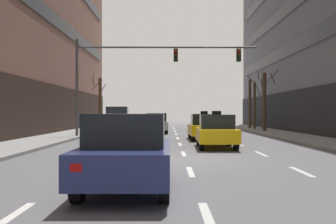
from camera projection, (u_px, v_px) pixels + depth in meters
ground_plane at (187, 160)px, 14.53m from camera, size 120.00×120.00×0.00m
lane_stripe_l1_s2 at (12, 217)px, 6.54m from camera, size 0.16×2.00×0.01m
lane_stripe_l1_s3 at (80, 172)px, 11.54m from camera, size 0.16×2.00×0.01m
lane_stripe_l1_s4 at (107, 154)px, 16.54m from camera, size 0.16×2.00×0.01m
lane_stripe_l1_s5 at (122, 144)px, 21.54m from camera, size 0.16×2.00×0.01m
lane_stripe_l1_s6 at (131, 138)px, 26.54m from camera, size 0.16×2.00×0.01m
lane_stripe_l1_s7 at (137, 134)px, 31.54m from camera, size 0.16×2.00×0.01m
lane_stripe_l1_s8 at (141, 131)px, 36.54m from camera, size 0.16×2.00×0.01m
lane_stripe_l1_s9 at (145, 129)px, 41.54m from camera, size 0.16×2.00×0.01m
lane_stripe_l1_s10 at (147, 127)px, 46.54m from camera, size 0.16×2.00×0.01m
lane_stripe_l2_s2 at (209, 217)px, 6.53m from camera, size 0.16×2.00×0.01m
lane_stripe_l2_s3 at (192, 172)px, 11.53m from camera, size 0.16×2.00×0.01m
lane_stripe_l2_s4 at (185, 154)px, 16.53m from camera, size 0.16×2.00×0.01m
lane_stripe_l2_s5 at (181, 144)px, 21.53m from camera, size 0.16×2.00×0.01m
lane_stripe_l2_s6 at (179, 138)px, 26.53m from camera, size 0.16×2.00×0.01m
lane_stripe_l2_s7 at (177, 134)px, 31.53m from camera, size 0.16×2.00×0.01m
lane_stripe_l2_s8 at (176, 131)px, 36.53m from camera, size 0.16×2.00×0.01m
lane_stripe_l2_s9 at (175, 129)px, 41.53m from camera, size 0.16×2.00×0.01m
lane_stripe_l2_s10 at (175, 127)px, 46.53m from camera, size 0.16×2.00×0.01m
lane_stripe_l3_s3 at (303, 172)px, 11.52m from camera, size 0.16×2.00×0.01m
lane_stripe_l3_s4 at (262, 154)px, 16.52m from camera, size 0.16×2.00×0.01m
lane_stripe_l3_s5 at (241, 144)px, 21.52m from camera, size 0.16×2.00×0.01m
lane_stripe_l3_s6 at (227, 138)px, 26.52m from camera, size 0.16×2.00×0.01m
lane_stripe_l3_s7 at (218, 134)px, 31.52m from camera, size 0.16×2.00×0.01m
lane_stripe_l3_s8 at (211, 131)px, 36.52m from camera, size 0.16×2.00×0.01m
lane_stripe_l3_s9 at (206, 129)px, 41.52m from camera, size 0.16×2.00×0.01m
lane_stripe_l3_s10 at (202, 127)px, 46.52m from camera, size 0.16×2.00×0.01m
car_driving_0 at (128, 152)px, 8.85m from camera, size 1.84×4.35×1.63m
car_driving_1 at (119, 120)px, 31.90m from camera, size 2.03×4.43×2.10m
taxi_driving_2 at (217, 131)px, 19.27m from camera, size 1.86×4.21×1.73m
car_driving_3 at (158, 123)px, 33.14m from camera, size 1.89×4.34×1.61m
taxi_driving_4 at (205, 127)px, 25.01m from camera, size 1.79×4.21×1.74m
traffic_signal_0 at (143, 65)px, 27.13m from camera, size 11.92×0.35×6.34m
street_tree_0 at (257, 103)px, 38.55m from camera, size 1.09×1.88×4.70m
street_tree_1 at (251, 103)px, 40.74m from camera, size 1.49×1.56×5.22m
street_tree_2 at (266, 101)px, 34.60m from camera, size 1.70×2.05×5.06m
street_tree_3 at (101, 102)px, 41.60m from camera, size 1.66×1.88×5.71m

